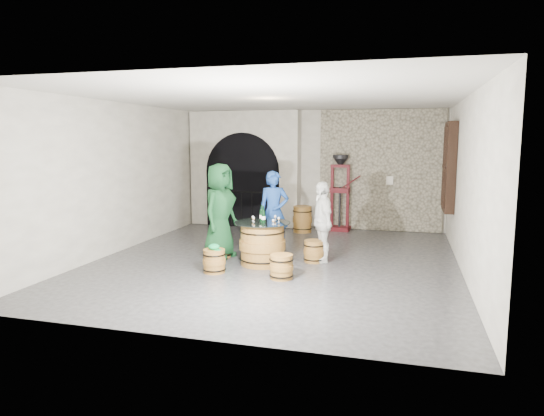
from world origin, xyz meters
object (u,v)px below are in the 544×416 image
(side_barrel, at_px, (302,219))
(barrel_stool_right, at_px, (314,251))
(barrel_stool_near_left, at_px, (214,261))
(wine_bottle_center, at_px, (263,216))
(barrel_stool_left, at_px, (221,247))
(person_green, at_px, (220,211))
(corking_press, at_px, (340,187))
(person_blue, at_px, (274,212))
(barrel_stool_near_right, at_px, (281,267))
(person_white, at_px, (322,222))
(barrel_stool_far, at_px, (274,243))
(wine_bottle_left, at_px, (262,215))
(wine_bottle_right, at_px, (262,215))
(barrel_table, at_px, (262,244))

(side_barrel, bearing_deg, barrel_stool_right, -73.89)
(barrel_stool_near_left, distance_m, wine_bottle_center, 1.26)
(barrel_stool_left, bearing_deg, person_green, 161.39)
(person_green, relative_size, side_barrel, 2.81)
(barrel_stool_right, xyz_separation_m, corking_press, (0.03, 3.51, 0.96))
(person_blue, height_order, wine_bottle_center, person_blue)
(barrel_stool_near_right, distance_m, person_white, 1.58)
(barrel_stool_far, relative_size, wine_bottle_left, 1.33)
(corking_press, bearing_deg, side_barrel, -148.71)
(person_blue, distance_m, wine_bottle_right, 0.97)
(wine_bottle_left, bearing_deg, wine_bottle_center, -60.19)
(wine_bottle_center, height_order, corking_press, corking_press)
(barrel_stool_near_right, relative_size, person_white, 0.27)
(person_white, height_order, wine_bottle_left, person_white)
(barrel_table, bearing_deg, barrel_stool_right, 26.81)
(barrel_stool_near_right, height_order, person_white, person_white)
(barrel_stool_right, bearing_deg, side_barrel, 106.11)
(barrel_stool_left, height_order, corking_press, corking_press)
(person_green, bearing_deg, corking_press, -17.67)
(barrel_stool_right, bearing_deg, person_white, 26.81)
(barrel_stool_near_right, xyz_separation_m, wine_bottle_right, (-0.63, 0.92, 0.75))
(person_white, xyz_separation_m, wine_bottle_right, (-1.10, -0.47, 0.16))
(person_green, distance_m, corking_press, 4.14)
(person_green, height_order, side_barrel, person_green)
(barrel_stool_near_right, height_order, wine_bottle_left, wine_bottle_left)
(barrel_stool_right, distance_m, wine_bottle_right, 1.28)
(barrel_stool_far, relative_size, corking_press, 0.21)
(barrel_table, relative_size, barrel_stool_far, 2.52)
(wine_bottle_center, xyz_separation_m, side_barrel, (0.01, 3.58, -0.62))
(barrel_stool_left, relative_size, barrel_stool_far, 1.00)
(side_barrel, bearing_deg, person_green, -108.51)
(barrel_table, distance_m, barrel_stool_near_right, 1.06)
(person_blue, height_order, corking_press, corking_press)
(wine_bottle_right, xyz_separation_m, side_barrel, (0.08, 3.42, -0.62))
(barrel_stool_near_left, bearing_deg, barrel_stool_near_right, -2.86)
(person_white, xyz_separation_m, side_barrel, (-1.01, 2.95, -0.46))
(person_green, relative_size, wine_bottle_right, 5.94)
(wine_bottle_left, bearing_deg, person_white, 24.17)
(person_green, bearing_deg, barrel_stool_right, -75.40)
(person_green, xyz_separation_m, wine_bottle_left, (0.97, -0.29, -0.00))
(barrel_stool_left, relative_size, corking_press, 0.21)
(barrel_stool_left, height_order, barrel_stool_right, same)
(barrel_stool_near_right, height_order, wine_bottle_center, wine_bottle_center)
(barrel_stool_far, xyz_separation_m, barrel_stool_near_left, (-0.63, -1.83, 0.00))
(barrel_stool_near_right, relative_size, corking_press, 0.21)
(barrel_stool_right, xyz_separation_m, wine_bottle_center, (-0.88, -0.55, 0.75))
(barrel_stool_near_left, xyz_separation_m, person_green, (-0.32, 1.12, 0.75))
(barrel_table, distance_m, side_barrel, 3.49)
(wine_bottle_center, height_order, side_barrel, wine_bottle_center)
(barrel_stool_right, relative_size, person_green, 0.22)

